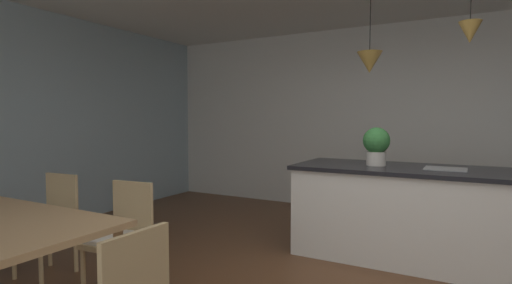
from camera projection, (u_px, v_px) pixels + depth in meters
name	position (u px, v px, depth m)	size (l,w,h in m)	color
wall_back_kitchen	(422.00, 120.00, 5.43)	(10.00, 0.12, 2.70)	silver
window_wall_left_glazing	(10.00, 120.00, 4.54)	(0.06, 8.40, 2.70)	#9EB7C6
chair_far_left	(50.00, 220.00, 3.46)	(0.43, 0.43, 0.87)	tan
chair_far_right	(122.00, 235.00, 3.03)	(0.44, 0.44, 0.87)	tan
kitchen_island	(413.00, 213.00, 3.79)	(2.24, 0.92, 0.91)	white
pendant_over_island_main	(370.00, 62.00, 3.92)	(0.25, 0.25, 0.88)	black
pendant_over_island_aux	(470.00, 32.00, 3.48)	(0.19, 0.19, 0.66)	black
potted_plant_on_island	(376.00, 144.00, 3.93)	(0.26, 0.26, 0.38)	beige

